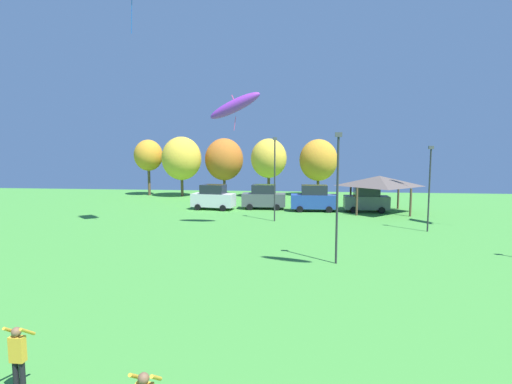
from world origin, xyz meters
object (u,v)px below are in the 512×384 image
Objects in this scene: person_standing_mid_field at (18,355)px; light_post_1 at (337,191)px; light_post_3 at (430,184)px; treeline_tree_1 at (182,159)px; treeline_tree_3 at (269,158)px; treeline_tree_0 at (148,155)px; kite_flying_6 at (235,106)px; light_post_0 at (275,175)px; treeline_tree_4 at (318,160)px; parked_car_second_from_left at (264,197)px; parked_car_rightmost_in_row at (366,200)px; parked_car_leftmost at (213,197)px; park_pavilion at (379,181)px; parked_car_third_from_left at (314,199)px; treeline_tree_2 at (224,159)px.

light_post_1 is (8.88, 12.71, 2.90)m from person_standing_mid_field.
treeline_tree_1 is (-25.17, 20.29, 1.40)m from light_post_3.
treeline_tree_3 is (2.81, 42.68, 4.01)m from person_standing_mid_field.
treeline_tree_1 reaches higher than treeline_tree_0.
kite_flying_6 is 7.19m from light_post_0.
parked_car_second_from_left is at bearing -116.02° from treeline_tree_4.
light_post_0 is (1.59, -7.05, 2.76)m from parked_car_second_from_left.
parked_car_rightmost_in_row is at bearing 90.75° from person_standing_mid_field.
treeline_tree_3 is (4.81, 11.33, 3.78)m from parked_car_leftmost.
park_pavilion is at bearing 88.99° from person_standing_mid_field.
parked_car_rightmost_in_row is 0.55× the size of treeline_tree_1.
light_post_3 reaches higher than parked_car_rightmost_in_row.
parked_car_third_from_left is at bearing -64.35° from treeline_tree_3.
park_pavilion reaches higher than parked_car_third_from_left.
treeline_tree_2 reaches higher than treeline_tree_3.
parked_car_second_from_left is 0.59× the size of treeline_tree_3.
treeline_tree_2 reaches higher than person_standing_mid_field.
park_pavilion is at bearing 73.05° from light_post_1.
kite_flying_6 is at bearing -124.73° from parked_car_third_from_left.
treeline_tree_2 is at bearing 163.43° from treeline_tree_3.
person_standing_mid_field is 34.80m from park_pavilion.
light_post_3 is 36.76m from treeline_tree_0.
park_pavilion is 0.84× the size of treeline_tree_0.
park_pavilion reaches higher than person_standing_mid_field.
kite_flying_6 is at bearing -177.21° from light_post_3.
treeline_tree_3 is (-10.61, 11.24, 3.82)m from parked_car_rightmost_in_row.
parked_car_third_from_left is at bearing 91.87° from light_post_1.
treeline_tree_3 is 6.76m from treeline_tree_4.
treeline_tree_4 reaches higher than parked_car_rightmost_in_row.
treeline_tree_2 is at bearing 103.00° from kite_flying_6.
light_post_0 is (-8.70, -6.18, 2.78)m from parked_car_rightmost_in_row.
treeline_tree_4 is at bearing 18.16° from treeline_tree_3.
parked_car_leftmost is 21.75m from light_post_1.
light_post_0 is at bearing 103.27° from person_standing_mid_field.
kite_flying_6 is at bearing -54.71° from treeline_tree_0.
light_post_0 is (-9.89, -6.26, 0.92)m from park_pavilion.
park_pavilion is 0.98× the size of light_post_3.
treeline_tree_0 is at bearing 126.24° from light_post_1.
treeline_tree_0 is (-11.53, 11.95, 4.13)m from parked_car_leftmost.
treeline_tree_0 is (-30.02, 21.14, 1.77)m from light_post_3.
treeline_tree_4 is at bearing 112.09° from park_pavilion.
treeline_tree_4 reaches higher than person_standing_mid_field.
light_post_1 reaches higher than person_standing_mid_field.
treeline_tree_2 is at bearing 112.84° from light_post_0.
person_standing_mid_field is 0.26× the size of light_post_1.
parked_car_leftmost is 13.73m from treeline_tree_2.
person_standing_mid_field is 0.40× the size of parked_car_second_from_left.
kite_flying_6 is 13.43m from parked_car_leftmost.
light_post_3 is (11.76, -3.09, -0.39)m from light_post_0.
treeline_tree_1 is at bearing 120.57° from light_post_1.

